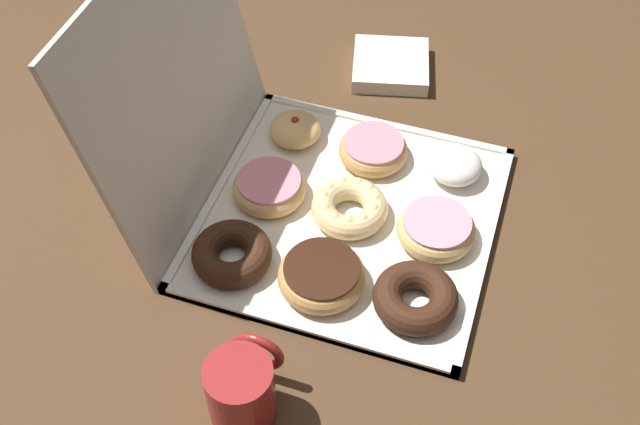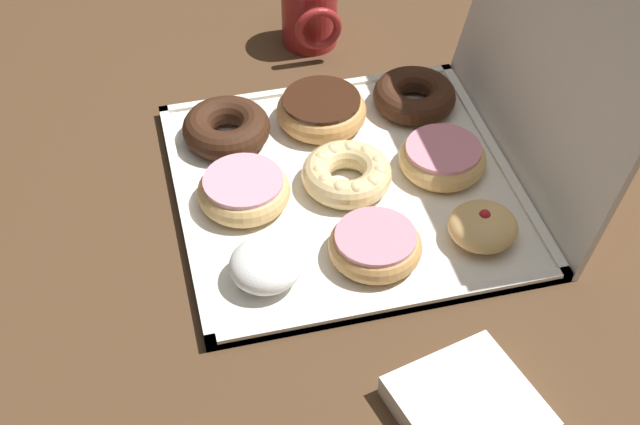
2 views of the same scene
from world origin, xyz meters
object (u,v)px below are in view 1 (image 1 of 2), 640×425
Objects in this scene: chocolate_cake_ring_donut_0 at (415,298)px; pink_frosted_donut_7 at (270,185)px; chocolate_frosted_donut_3 at (320,275)px; chocolate_cake_ring_donut_6 at (232,254)px; pink_frosted_donut_5 at (375,150)px; napkin_stack at (391,65)px; cruller_donut_4 at (349,206)px; powdered_filled_donut_2 at (455,165)px; pink_frosted_donut_1 at (436,229)px; donut_box at (349,218)px; jelly_filled_donut_8 at (295,129)px; coffee_mug at (242,389)px.

chocolate_cake_ring_donut_0 is 1.04× the size of pink_frosted_donut_7.
chocolate_frosted_donut_3 is 1.07× the size of chocolate_cake_ring_donut_6.
chocolate_cake_ring_donut_6 reaches higher than pink_frosted_donut_5.
napkin_stack is (0.47, 0.16, -0.02)m from chocolate_cake_ring_donut_0.
napkin_stack is (0.22, 0.03, -0.01)m from pink_frosted_donut_5.
chocolate_cake_ring_donut_0 is at bearing -133.75° from cruller_donut_4.
pink_frosted_donut_7 is (-0.12, 0.25, -0.00)m from powdered_filled_donut_2.
pink_frosted_donut_1 reaches higher than napkin_stack.
pink_frosted_donut_5 is at bearing -27.46° from chocolate_cake_ring_donut_6.
donut_box is 0.02m from cruller_donut_4.
powdered_filled_donut_2 is 0.76× the size of pink_frosted_donut_5.
donut_box is at bearing -134.71° from jelly_filled_donut_8.
donut_box is 0.18m from chocolate_cake_ring_donut_0.
jelly_filled_donut_8 is at bearing 63.69° from pink_frosted_donut_1.
coffee_mug is at bearing 175.51° from pink_frosted_donut_5.
cruller_donut_4 is 0.18m from chocolate_cake_ring_donut_6.
donut_box is 0.13m from chocolate_frosted_donut_3.
donut_box is at bearing -139.36° from cruller_donut_4.
coffee_mug is at bearing 142.10° from chocolate_cake_ring_donut_0.
chocolate_cake_ring_donut_6 is at bearing 152.54° from pink_frosted_donut_5.
donut_box is 3.79× the size of pink_frosted_donut_7.
pink_frosted_donut_1 is 0.29m from jelly_filled_donut_8.
jelly_filled_donut_8 is (0.26, 0.13, -0.00)m from chocolate_frosted_donut_3.
donut_box is 5.09× the size of powdered_filled_donut_2.
napkin_stack is (0.48, -0.10, -0.02)m from chocolate_cake_ring_donut_6.
donut_box is 0.13m from pink_frosted_donut_1.
coffee_mug is 0.79× the size of napkin_stack.
pink_frosted_donut_7 is at bearing 42.64° from chocolate_frosted_donut_3.
coffee_mug is (-0.33, 0.03, 0.05)m from donut_box.
napkin_stack is at bearing 8.81° from pink_frosted_donut_5.
pink_frosted_donut_1 is 1.10× the size of coffee_mug.
donut_box is 3.47× the size of chocolate_frosted_donut_3.
cruller_donut_4 reaches higher than donut_box.
cruller_donut_4 is at bearing 89.29° from pink_frosted_donut_1.
cruller_donut_4 is (0.00, 0.00, 0.02)m from donut_box.
donut_box is 0.35m from napkin_stack.
pink_frosted_donut_1 is at bearing -89.84° from donut_box.
coffee_mug is (-0.20, 0.03, 0.02)m from chocolate_frosted_donut_3.
cruller_donut_4 is at bearing 177.67° from pink_frosted_donut_5.
powdered_filled_donut_2 is 0.73× the size of cruller_donut_4.
donut_box is 3.64× the size of chocolate_cake_ring_donut_0.
coffee_mug is at bearing -164.57° from pink_frosted_donut_7.
chocolate_frosted_donut_3 is at bearing 178.76° from pink_frosted_donut_5.
chocolate_cake_ring_donut_0 is 1.12× the size of coffee_mug.
jelly_filled_donut_8 is at bearing 11.92° from coffee_mug.
chocolate_cake_ring_donut_0 is at bearing -87.36° from chocolate_frosted_donut_3.
coffee_mug is (-0.21, 0.16, 0.02)m from chocolate_cake_ring_donut_0.
napkin_stack is at bearing 3.48° from chocolate_frosted_donut_3.
pink_frosted_donut_5 is 0.45m from coffee_mug.
chocolate_cake_ring_donut_0 is 0.18m from cruller_donut_4.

